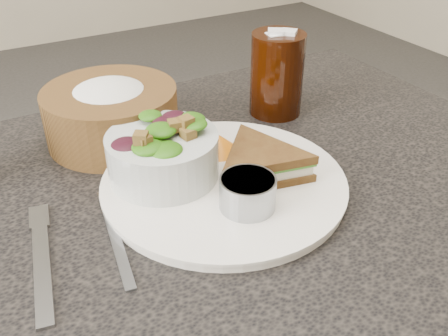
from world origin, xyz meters
The scene contains 9 objects.
dinner_plate centered at (0.03, 0.01, 0.76)m, with size 0.31×0.31×0.01m, color white.
sandwich centered at (0.08, 0.00, 0.78)m, with size 0.15×0.15×0.04m, color #4E3617, non-canonical shape.
salad_bowl centered at (-0.03, 0.06, 0.80)m, with size 0.14×0.14×0.08m, color #B7BEBA, non-canonical shape.
dressing_ramekin centered at (0.03, -0.05, 0.78)m, with size 0.07×0.07×0.04m, color #8F949A.
orange_wedge centered at (0.06, 0.08, 0.78)m, with size 0.06×0.06×0.03m, color orange.
fork centered at (-0.20, -0.02, 0.75)m, with size 0.02×0.17×0.00m, color gray.
knife centered at (-0.12, -0.01, 0.75)m, with size 0.01×0.18×0.00m, color #8D929B.
bread_basket centered at (-0.05, 0.20, 0.80)m, with size 0.19×0.19×0.11m, color brown, non-canonical shape.
cola_glass centered at (0.21, 0.16, 0.82)m, with size 0.08×0.08×0.14m, color black, non-canonical shape.
Camera 1 is at (-0.23, -0.44, 1.12)m, focal length 40.00 mm.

